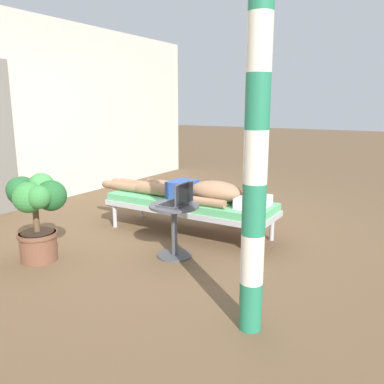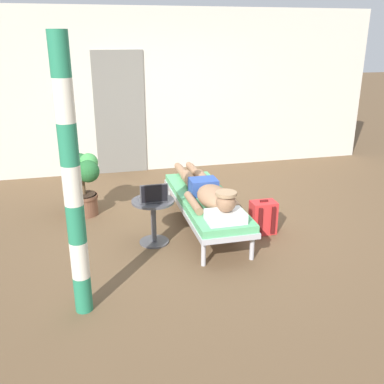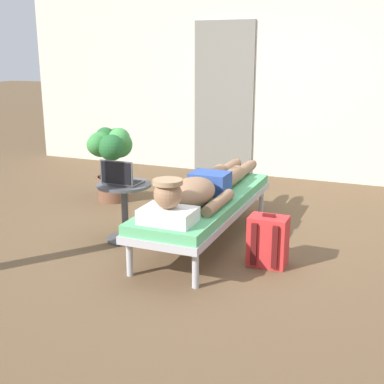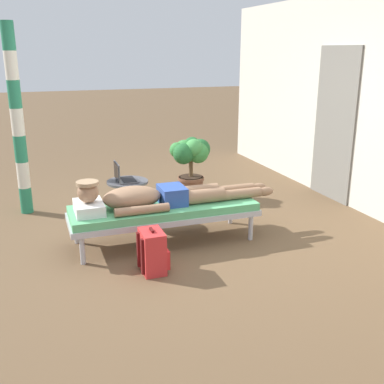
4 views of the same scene
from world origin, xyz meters
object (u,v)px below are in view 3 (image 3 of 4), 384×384
Objects in this scene: person_reclining at (201,188)px; laptop at (121,178)px; side_table at (124,202)px; potted_plant at (112,153)px; lounge_chair at (206,204)px; backpack at (268,241)px.

laptop reaches higher than person_reclining.
side_table is 0.63× the size of potted_plant.
lounge_chair is at bearing 90.00° from person_reclining.
backpack is (0.64, -0.19, -0.32)m from person_reclining.
backpack is (1.32, -0.00, -0.39)m from laptop.
side_table is at bearing -168.59° from person_reclining.
lounge_chair is 0.77m from laptop.
lounge_chair is 0.72m from backpack.
laptop is at bearing -90.00° from side_table.
person_reclining is at bearing 163.47° from backpack.
potted_plant is at bearing 124.51° from laptop.
laptop is 0.37× the size of potted_plant.
person_reclining is 0.74m from backpack.
lounge_chair is 4.70× the size of backpack.
side_table is (-0.68, -0.24, 0.01)m from lounge_chair.
lounge_chair is at bearing 155.12° from backpack.
person_reclining reaches higher than lounge_chair.
potted_plant is (-1.43, 0.81, 0.20)m from lounge_chair.
potted_plant reaches higher than lounge_chair.
laptop is at bearing 179.90° from backpack.
potted_plant is at bearing 147.48° from person_reclining.
side_table is 1.33m from backpack.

